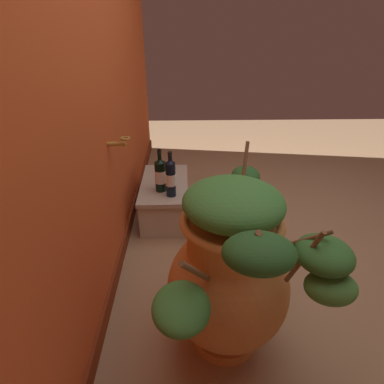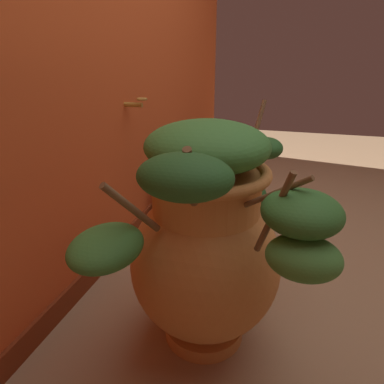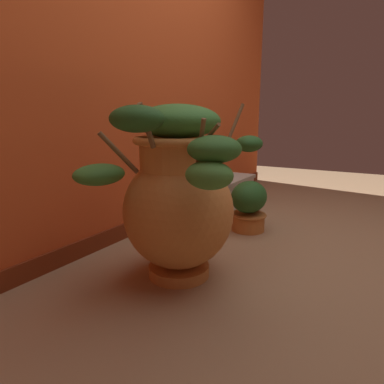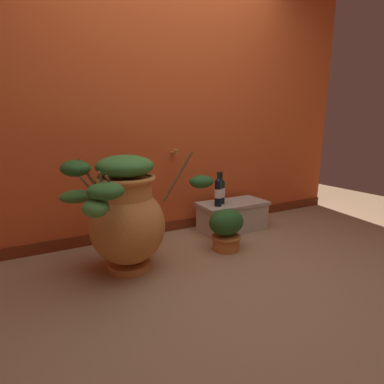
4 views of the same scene
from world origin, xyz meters
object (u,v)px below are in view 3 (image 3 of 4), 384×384
at_px(wine_bottle_middle, 216,164).
at_px(potted_shrub, 249,205).
at_px(wine_bottle_left, 212,164).
at_px(terracotta_urn, 178,193).

relative_size(wine_bottle_middle, potted_shrub, 0.93).
bearing_deg(wine_bottle_left, wine_bottle_middle, -136.67).
height_order(terracotta_urn, wine_bottle_left, terracotta_urn).
distance_m(wine_bottle_left, potted_shrub, 0.51).
xyz_separation_m(terracotta_urn, wine_bottle_left, (1.04, 0.36, -0.01)).
xyz_separation_m(wine_bottle_left, wine_bottle_middle, (-0.08, -0.08, 0.01)).
bearing_deg(terracotta_urn, wine_bottle_left, 19.15).
bearing_deg(potted_shrub, wine_bottle_middle, 68.61).
bearing_deg(wine_bottle_middle, terracotta_urn, -163.45).
distance_m(terracotta_urn, wine_bottle_left, 1.10).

